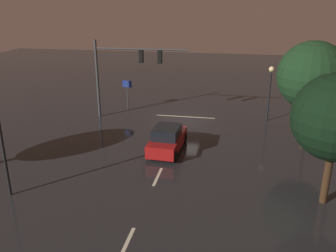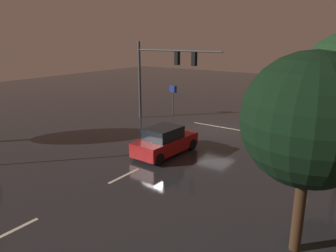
% 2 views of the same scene
% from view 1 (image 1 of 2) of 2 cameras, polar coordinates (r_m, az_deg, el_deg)
% --- Properties ---
extents(ground_plane, '(80.00, 80.00, 0.00)m').
position_cam_1_polar(ground_plane, '(29.49, 2.49, 0.81)').
color(ground_plane, '#232326').
extents(traffic_signal_assembly, '(7.69, 0.47, 6.44)m').
position_cam_1_polar(traffic_signal_assembly, '(29.38, -6.78, 9.64)').
color(traffic_signal_assembly, '#383A3D').
rests_on(traffic_signal_assembly, ground_plane).
extents(lane_dash_far, '(0.16, 2.20, 0.01)m').
position_cam_1_polar(lane_dash_far, '(25.78, 1.19, -1.98)').
color(lane_dash_far, beige).
rests_on(lane_dash_far, ground_plane).
extents(lane_dash_mid, '(0.16, 2.20, 0.01)m').
position_cam_1_polar(lane_dash_mid, '(20.41, -1.65, -8.06)').
color(lane_dash_mid, beige).
rests_on(lane_dash_mid, ground_plane).
extents(lane_dash_near, '(0.16, 2.20, 0.01)m').
position_cam_1_polar(lane_dash_near, '(15.52, -6.63, -18.15)').
color(lane_dash_near, beige).
rests_on(lane_dash_near, ground_plane).
extents(stop_bar, '(5.00, 0.16, 0.01)m').
position_cam_1_polar(stop_bar, '(30.57, 2.80, 1.50)').
color(stop_bar, beige).
rests_on(stop_bar, ground_plane).
extents(car_approaching, '(2.09, 4.44, 1.70)m').
position_cam_1_polar(car_approaching, '(23.45, -0.11, -2.14)').
color(car_approaching, maroon).
rests_on(car_approaching, ground_plane).
extents(street_lamp_left_kerb, '(0.44, 0.44, 4.49)m').
position_cam_1_polar(street_lamp_left_kerb, '(29.87, 16.01, 6.66)').
color(street_lamp_left_kerb, black).
rests_on(street_lamp_left_kerb, ground_plane).
extents(street_lamp_right_kerb, '(0.44, 0.44, 5.25)m').
position_cam_1_polar(street_lamp_right_kerb, '(18.92, -25.28, -0.25)').
color(street_lamp_right_kerb, black).
rests_on(street_lamp_right_kerb, ground_plane).
extents(route_sign, '(0.89, 0.28, 2.71)m').
position_cam_1_polar(route_sign, '(32.31, -6.51, 5.98)').
color(route_sign, '#383A3D').
rests_on(route_sign, ground_plane).
extents(tree_left_near, '(4.36, 4.36, 7.11)m').
position_cam_1_polar(tree_left_near, '(24.52, 21.99, 7.45)').
color(tree_left_near, '#382314').
rests_on(tree_left_near, ground_plane).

